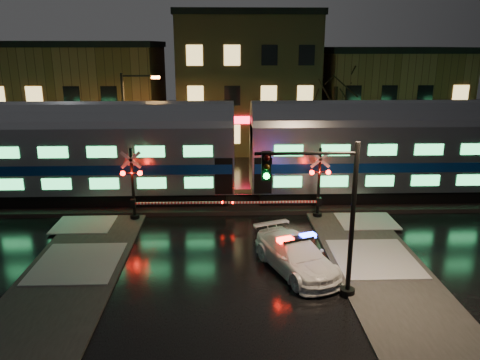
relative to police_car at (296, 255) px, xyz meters
name	(u,v)px	position (x,y,z in m)	size (l,w,h in m)	color
ground	(227,236)	(-2.88, 3.81, -0.72)	(120.00, 120.00, 0.00)	black
ballast	(226,202)	(-2.88, 8.81, -0.60)	(90.00, 4.20, 0.24)	black
sidewalk_left	(53,301)	(-9.38, -2.19, -0.66)	(4.00, 20.00, 0.12)	#2D2D2D
sidewalk_right	(398,294)	(3.62, -2.19, -0.66)	(4.00, 20.00, 0.12)	#2D2D2D
building_left	(83,98)	(-15.88, 25.81, 3.78)	(14.00, 10.00, 9.00)	brown
building_mid	(246,83)	(-0.88, 26.31, 5.03)	(12.00, 11.00, 11.50)	brown
building_right	(385,100)	(12.12, 25.81, 3.53)	(12.00, 10.00, 8.50)	brown
train	(242,149)	(-1.92, 8.81, 2.66)	(51.00, 3.12, 5.92)	black
police_car	(296,255)	(0.00, 0.00, 0.00)	(3.67, 5.33, 1.60)	white
crossing_signal_right	(312,190)	(1.77, 6.12, 0.91)	(5.57, 0.65, 3.95)	black
crossing_signal_left	(140,192)	(-7.52, 6.12, 0.93)	(5.67, 0.65, 4.01)	black
traffic_light	(327,218)	(0.73, -2.14, 2.46)	(3.87, 0.70, 5.98)	black
streetlight	(129,122)	(-9.22, 12.81, 3.59)	(2.50, 0.26, 7.49)	black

